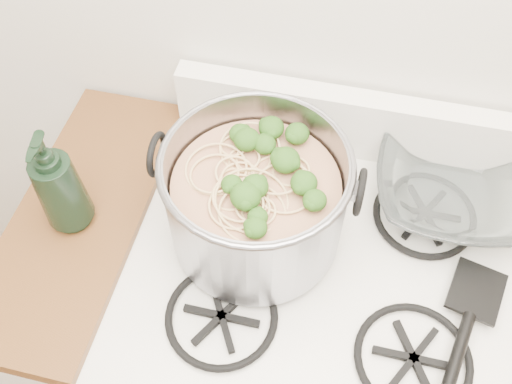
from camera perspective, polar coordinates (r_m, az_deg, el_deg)
name	(u,v)px	position (r m, az deg, el deg)	size (l,w,h in m)	color
gas_range	(309,353)	(1.53, 5.33, -15.71)	(0.76, 0.66, 0.92)	white
counter_left	(123,306)	(1.59, -13.14, -11.06)	(0.25, 0.65, 0.92)	silver
stock_pot	(256,201)	(1.03, 0.00, -0.86)	(0.36, 0.33, 0.23)	gray
spatula	(478,289)	(1.11, 21.28, -9.05)	(0.29, 0.31, 0.02)	black
glass_bowl	(450,193)	(1.21, 18.79, -0.10)	(0.12, 0.12, 0.03)	white
bottle	(57,182)	(1.10, -19.30, 0.93)	(0.09, 0.09, 0.24)	black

